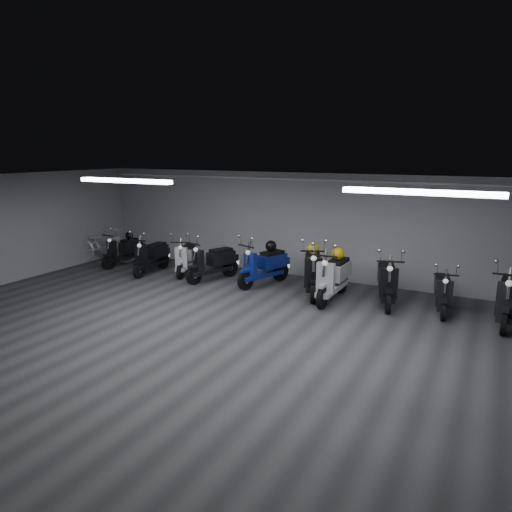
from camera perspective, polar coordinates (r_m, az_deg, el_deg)
The scene contains 21 objects.
floor at distance 8.42m, azimuth -4.15°, elevation -10.85°, with size 14.00×10.00×0.01m, color #323234.
ceiling at distance 7.74m, azimuth -4.49°, elevation 8.59°, with size 14.00×10.00×0.01m, color gray.
back_wall at distance 12.40m, azimuth 8.05°, elevation 3.54°, with size 14.00×0.01×2.80m, color #99999B.
fluor_strip_left at distance 10.38m, azimuth -15.77°, elevation 8.86°, with size 2.40×0.18×0.08m, color white.
fluor_strip_right at distance 7.64m, azimuth 19.46°, elevation 7.37°, with size 2.40×0.18×0.08m, color white.
conduit at distance 12.19m, azimuth 8.09°, elevation 9.16°, with size 0.05×0.05×13.60m, color white.
scooter_0 at distance 14.34m, azimuth -15.92°, elevation 1.25°, with size 0.55×1.66×1.24m, color black, non-canonical shape.
scooter_1 at distance 13.27m, azimuth -12.76°, elevation 0.63°, with size 0.58×1.73×1.29m, color black, non-canonical shape.
scooter_2 at distance 13.02m, azimuth -8.55°, elevation 0.46°, with size 0.55×1.66×1.24m, color silver, non-canonical shape.
scooter_3 at distance 12.26m, azimuth -5.39°, elevation -0.01°, with size 0.59×1.78×1.32m, color black, non-canonical shape.
scooter_4 at distance 11.76m, azimuth 0.95°, elevation -0.40°, with size 0.61×1.83×1.37m, color navy, non-canonical shape.
scooter_5 at distance 11.10m, azimuth 6.98°, elevation -1.00°, with size 0.66×1.99×1.48m, color black, non-canonical shape.
scooter_6 at distance 10.69m, azimuth 9.45°, elevation -1.66°, with size 0.65×1.96×1.46m, color #B1B2B5, non-canonical shape.
scooter_7 at distance 10.70m, azimuth 15.79°, elevation -2.14°, with size 0.62×1.87×1.39m, color black, non-canonical shape.
scooter_8 at distance 10.57m, azimuth 21.94°, elevation -3.37°, with size 0.53×1.59×1.19m, color black, non-canonical shape.
scooter_9 at distance 10.36m, azimuth 28.60°, elevation -3.65°, with size 0.64×1.92×1.43m, color black, non-canonical shape.
bicycle at distance 14.95m, azimuth -18.11°, elevation 1.79°, with size 0.74×2.09×1.35m, color white.
helmet_0 at distance 14.43m, azimuth -15.26°, elevation 2.44°, with size 0.24×0.24×0.24m, color black.
helmet_1 at distance 10.87m, azimuth 10.00°, elevation 0.30°, with size 0.29×0.29×0.29m, color gold.
helmet_2 at distance 11.87m, azimuth 1.84°, elevation 1.23°, with size 0.29×0.29×0.29m, color black.
helmet_3 at distance 11.30m, azimuth 7.01°, elevation 0.91°, with size 0.29×0.29×0.29m, color #C6C20B.
Camera 1 is at (4.11, -6.53, 3.37)m, focal length 32.68 mm.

